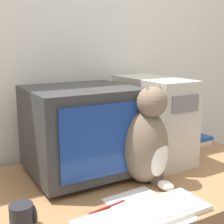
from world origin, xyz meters
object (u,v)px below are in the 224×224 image
keyboard (144,215)px  cat (146,142)px  book_stack (192,138)px  crt_monitor (82,130)px  computer_tower (153,118)px  mug (23,217)px  pen (107,207)px

keyboard → cat: bearing=53.2°
keyboard → book_stack: bearing=36.1°
keyboard → cat: size_ratio=1.14×
cat → keyboard: bearing=-141.2°
cat → crt_monitor: bearing=117.3°
computer_tower → keyboard: size_ratio=0.97×
crt_monitor → keyboard: bearing=-87.1°
cat → mug: size_ratio=4.95×
computer_tower → pen: size_ratio=2.97×
book_stack → pen: (-0.83, -0.43, -0.02)m
book_stack → mug: 1.20m
pen → mug: size_ratio=1.84×
book_stack → mug: (-1.12, -0.41, 0.02)m
cat → book_stack: 0.68m
keyboard → pen: keyboard is taller
crt_monitor → mug: bearing=-138.7°
pen → computer_tower: bearing=36.9°
computer_tower → crt_monitor: bearing=-178.1°
crt_monitor → pen: size_ratio=2.94×
crt_monitor → computer_tower: computer_tower is taller
book_stack → cat: bearing=-151.2°
cat → pen: 0.33m
computer_tower → keyboard: (-0.38, -0.46, -0.20)m
cat → pen: (-0.25, -0.11, -0.17)m
computer_tower → cat: size_ratio=1.10×
keyboard → mug: (-0.37, 0.14, 0.03)m
keyboard → pen: bearing=124.0°
cat → pen: size_ratio=2.69×
book_stack → mug: mug is taller
keyboard → cat: 0.33m
crt_monitor → computer_tower: 0.40m
keyboard → pen: (-0.08, 0.12, -0.01)m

